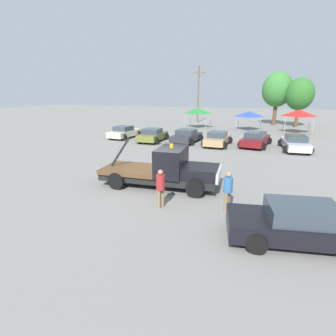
{
  "coord_description": "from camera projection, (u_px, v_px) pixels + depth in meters",
  "views": [
    {
      "loc": [
        5.08,
        -12.2,
        4.78
      ],
      "look_at": [
        0.5,
        0.0,
        1.05
      ],
      "focal_mm": 28.0,
      "sensor_mm": 36.0,
      "label": 1
    }
  ],
  "objects": [
    {
      "name": "canopy_tent_red",
      "position": [
        299.0,
        113.0,
        31.78
      ],
      "size": [
        3.08,
        3.08,
        2.88
      ],
      "color": "#9E9EA3",
      "rests_on": "ground"
    },
    {
      "name": "canopy_tent_green",
      "position": [
        198.0,
        111.0,
        36.84
      ],
      "size": [
        3.15,
        3.15,
        2.8
      ],
      "color": "#9E9EA3",
      "rests_on": "ground"
    },
    {
      "name": "tow_truck",
      "position": [
        166.0,
        170.0,
        13.66
      ],
      "size": [
        6.38,
        2.68,
        2.51
      ],
      "rotation": [
        0.0,
        0.0,
        0.08
      ],
      "color": "black",
      "rests_on": "ground"
    },
    {
      "name": "foreground_car",
      "position": [
        308.0,
        225.0,
        8.53
      ],
      "size": [
        5.53,
        2.88,
        1.34
      ],
      "rotation": [
        0.0,
        0.0,
        0.19
      ],
      "color": "black",
      "rests_on": "ground"
    },
    {
      "name": "utility_pole",
      "position": [
        198.0,
        93.0,
        43.44
      ],
      "size": [
        2.2,
        0.24,
        9.08
      ],
      "color": "brown",
      "rests_on": "ground"
    },
    {
      "name": "ground_plane",
      "position": [
        159.0,
        186.0,
        14.01
      ],
      "size": [
        160.0,
        160.0,
        0.0
      ],
      "primitive_type": "plane",
      "color": "gray"
    },
    {
      "name": "parked_car_maroon",
      "position": [
        255.0,
        139.0,
        24.33
      ],
      "size": [
        2.96,
        4.97,
        1.34
      ],
      "rotation": [
        0.0,
        0.0,
        1.43
      ],
      "color": "maroon",
      "rests_on": "ground"
    },
    {
      "name": "tree_left",
      "position": [
        300.0,
        94.0,
        37.05
      ],
      "size": [
        3.86,
        3.86,
        6.89
      ],
      "color": "brown",
      "rests_on": "ground"
    },
    {
      "name": "person_near_truck",
      "position": [
        228.0,
        189.0,
        10.84
      ],
      "size": [
        0.38,
        0.38,
        1.69
      ],
      "rotation": [
        0.0,
        0.0,
        2.83
      ],
      "color": "#847051",
      "rests_on": "ground"
    },
    {
      "name": "parked_car_cream",
      "position": [
        124.0,
        132.0,
        28.78
      ],
      "size": [
        2.64,
        4.33,
        1.34
      ],
      "rotation": [
        0.0,
        0.0,
        1.49
      ],
      "color": "beige",
      "rests_on": "ground"
    },
    {
      "name": "parked_car_charcoal",
      "position": [
        187.0,
        136.0,
        26.18
      ],
      "size": [
        2.71,
        4.38,
        1.34
      ],
      "rotation": [
        0.0,
        0.0,
        1.5
      ],
      "color": "#2D2D33",
      "rests_on": "ground"
    },
    {
      "name": "parked_car_silver",
      "position": [
        295.0,
        143.0,
        22.59
      ],
      "size": [
        2.66,
        4.84,
        1.34
      ],
      "rotation": [
        0.0,
        0.0,
        1.67
      ],
      "color": "#B7B7BC",
      "rests_on": "ground"
    },
    {
      "name": "parked_car_tan",
      "position": [
        218.0,
        139.0,
        24.61
      ],
      "size": [
        2.44,
        4.39,
        1.34
      ],
      "rotation": [
        0.0,
        0.0,
        1.55
      ],
      "color": "tan",
      "rests_on": "ground"
    },
    {
      "name": "person_at_hood",
      "position": [
        161.0,
        186.0,
        11.11
      ],
      "size": [
        0.38,
        0.38,
        1.71
      ],
      "rotation": [
        0.0,
        0.0,
        5.82
      ],
      "color": "#847051",
      "rests_on": "ground"
    },
    {
      "name": "parked_car_olive",
      "position": [
        153.0,
        135.0,
        26.76
      ],
      "size": [
        2.59,
        4.39,
        1.34
      ],
      "rotation": [
        0.0,
        0.0,
        1.61
      ],
      "color": "olive",
      "rests_on": "ground"
    },
    {
      "name": "canopy_tent_blue",
      "position": [
        249.0,
        114.0,
        34.58
      ],
      "size": [
        3.0,
        3.0,
        2.48
      ],
      "color": "#9E9EA3",
      "rests_on": "ground"
    },
    {
      "name": "tree_center",
      "position": [
        277.0,
        90.0,
        39.16
      ],
      "size": [
        4.4,
        4.4,
        7.85
      ],
      "color": "brown",
      "rests_on": "ground"
    }
  ]
}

